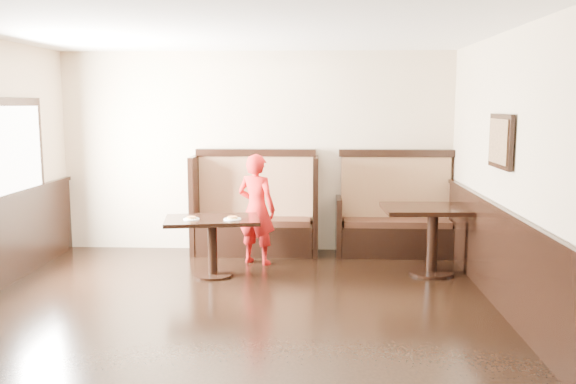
# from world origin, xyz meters

# --- Properties ---
(ground) EXTENTS (7.00, 7.00, 0.00)m
(ground) POSITION_xyz_m (0.00, 0.00, 0.00)
(ground) COLOR black
(ground) RESTS_ON ground
(room_shell) EXTENTS (7.00, 7.00, 7.00)m
(room_shell) POSITION_xyz_m (-0.30, 0.28, 0.67)
(room_shell) COLOR #CAB393
(room_shell) RESTS_ON ground
(booth_main) EXTENTS (1.75, 0.72, 1.45)m
(booth_main) POSITION_xyz_m (0.00, 3.30, 0.53)
(booth_main) COLOR black
(booth_main) RESTS_ON ground
(booth_neighbor) EXTENTS (1.65, 0.72, 1.45)m
(booth_neighbor) POSITION_xyz_m (1.95, 3.29, 0.48)
(booth_neighbor) COLOR black
(booth_neighbor) RESTS_ON ground
(table_main) EXTENTS (1.22, 0.88, 0.71)m
(table_main) POSITION_xyz_m (-0.40, 2.09, 0.55)
(table_main) COLOR black
(table_main) RESTS_ON ground
(table_neighbor) EXTENTS (1.23, 0.84, 0.83)m
(table_neighbor) POSITION_xyz_m (2.27, 2.31, 0.62)
(table_neighbor) COLOR black
(table_neighbor) RESTS_ON ground
(child) EXTENTS (0.62, 0.52, 1.44)m
(child) POSITION_xyz_m (0.08, 2.70, 0.72)
(child) COLOR #AC1312
(child) RESTS_ON ground
(pizza_plate_left) EXTENTS (0.19, 0.19, 0.04)m
(pizza_plate_left) POSITION_xyz_m (-0.64, 2.00, 0.73)
(pizza_plate_left) COLOR white
(pizza_plate_left) RESTS_ON table_main
(pizza_plate_right) EXTENTS (0.21, 0.21, 0.04)m
(pizza_plate_right) POSITION_xyz_m (-0.15, 2.02, 0.73)
(pizza_plate_right) COLOR white
(pizza_plate_right) RESTS_ON table_main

